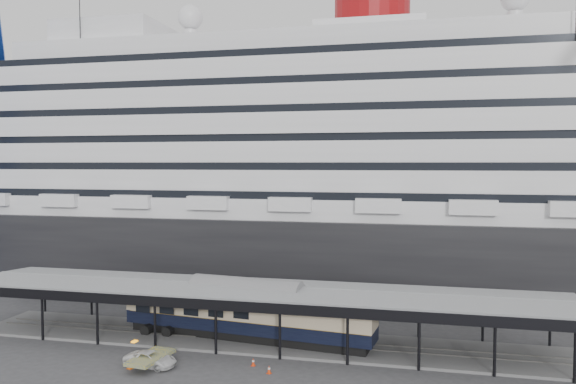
% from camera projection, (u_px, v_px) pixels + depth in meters
% --- Properties ---
extents(ground, '(200.00, 200.00, 0.00)m').
position_uv_depth(ground, '(244.00, 360.00, 47.64)').
color(ground, '#38383B').
rests_on(ground, ground).
extents(cruise_ship, '(130.00, 30.00, 43.90)m').
position_uv_depth(cruise_ship, '(313.00, 151.00, 77.81)').
color(cruise_ship, black).
rests_on(cruise_ship, ground).
extents(platform_canopy, '(56.00, 9.18, 5.30)m').
position_uv_depth(platform_canopy, '(260.00, 317.00, 52.38)').
color(platform_canopy, slate).
rests_on(platform_canopy, ground).
extents(port_truck, '(4.63, 2.58, 1.22)m').
position_uv_depth(port_truck, '(151.00, 359.00, 46.12)').
color(port_truck, silver).
rests_on(port_truck, ground).
extents(pullman_carriage, '(24.67, 6.10, 24.02)m').
position_uv_depth(pullman_carriage, '(246.00, 310.00, 52.66)').
color(pullman_carriage, black).
rests_on(pullman_carriage, ground).
extents(traffic_cone_left, '(0.56, 0.56, 0.83)m').
position_uv_depth(traffic_cone_left, '(130.00, 364.00, 45.63)').
color(traffic_cone_left, '#D7560B').
rests_on(traffic_cone_left, ground).
extents(traffic_cone_mid, '(0.44, 0.44, 0.67)m').
position_uv_depth(traffic_cone_mid, '(269.00, 369.00, 44.59)').
color(traffic_cone_mid, red).
rests_on(traffic_cone_mid, ground).
extents(traffic_cone_right, '(0.34, 0.34, 0.66)m').
position_uv_depth(traffic_cone_right, '(253.00, 362.00, 46.27)').
color(traffic_cone_right, red).
rests_on(traffic_cone_right, ground).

